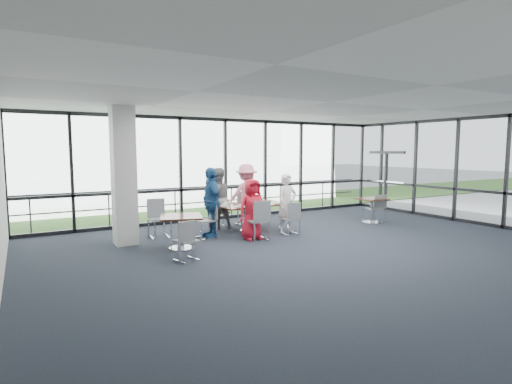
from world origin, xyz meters
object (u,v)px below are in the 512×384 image
structural_column (124,176)px  chair_spare_la (186,241)px  chair_main_fl (220,212)px  diner_end (211,202)px  side_table_right (372,203)px  diner_near_right (287,204)px  diner_near_left (252,209)px  chair_main_end (205,221)px  chair_main_nl (257,221)px  chair_spare_lb (159,219)px  chair_main_nr (290,219)px  chair_spare_r (374,209)px  diner_far_left (217,198)px  diner_far_right (246,194)px  side_table_left (181,221)px  main_table (250,208)px  chair_main_fr (245,209)px

structural_column → chair_spare_la: (0.72, -2.08, -1.20)m
chair_main_fl → diner_end: bearing=51.1°
diner_end → side_table_right: bearing=87.8°
diner_near_right → diner_near_left: bearing=-174.1°
chair_main_end → chair_main_nl: bearing=43.4°
chair_spare_la → chair_spare_lb: chair_spare_lb is taller
chair_main_nr → chair_spare_r: 3.23m
diner_far_left → diner_far_right: (1.00, 0.11, 0.04)m
side_table_left → chair_main_fl: bearing=45.1°
chair_spare_lb → chair_spare_r: (6.30, -1.22, -0.05)m
chair_main_nr → chair_spare_la: size_ratio=1.03×
diner_far_right → chair_main_fl: (-0.87, 0.00, -0.46)m
diner_end → chair_main_nl: bearing=48.5°
diner_far_left → chair_main_nl: 1.86m
structural_column → diner_near_right: size_ratio=2.02×
main_table → diner_far_right: bearing=61.9°
side_table_right → diner_near_right: (-3.09, 0.06, 0.18)m
side_table_left → chair_spare_r: chair_spare_r is taller
chair_main_nl → diner_end: bearing=139.0°
diner_end → chair_spare_r: 5.20m
diner_far_left → chair_main_nr: diner_far_left is taller
side_table_left → diner_far_right: 3.25m
chair_main_fl → side_table_right: bearing=155.0°
diner_far_left → diner_far_right: bearing=-176.2°
chair_main_end → chair_spare_la: chair_main_end is taller
structural_column → main_table: (3.28, -0.18, -0.97)m
main_table → chair_spare_r: (3.91, -0.78, -0.21)m
chair_spare_la → chair_spare_lb: 2.35m
chair_main_nr → chair_main_end: (-2.10, 0.69, 0.03)m
diner_far_left → chair_main_fr: diner_far_left is taller
diner_end → chair_main_fl: (0.74, 1.04, -0.45)m
side_table_right → chair_main_end: 5.24m
main_table → chair_main_nl: bearing=-116.7°
chair_spare_lb → diner_far_left: bearing=-162.2°
chair_spare_lb → chair_main_fl: bearing=-159.8°
side_table_left → chair_main_nl: size_ratio=1.17×
diner_near_right → chair_main_fl: size_ratio=1.81×
structural_column → side_table_left: bearing=-49.0°
diner_far_left → chair_main_nr: (1.30, -1.68, -0.44)m
main_table → side_table_left: (-2.31, -0.93, 0.01)m
chair_main_nr → chair_main_fl: size_ratio=0.95×
diner_far_left → chair_main_fl: diner_far_left is taller
side_table_left → chair_main_nr: size_ratio=1.36×
chair_main_end → chair_spare_r: 5.36m
side_table_right → diner_far_right: (-3.42, 1.68, 0.29)m
structural_column → chair_main_fl: (2.78, 0.71, -1.16)m
structural_column → side_table_left: structural_column is taller
chair_main_nr → chair_main_fr: chair_main_fr is taller
main_table → chair_main_fl: (-0.49, 0.89, -0.19)m
chair_main_nl → chair_main_fl: bearing=98.3°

